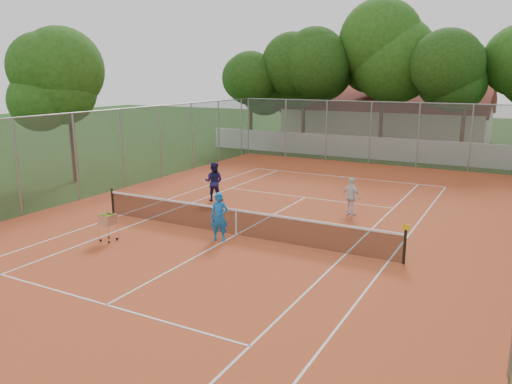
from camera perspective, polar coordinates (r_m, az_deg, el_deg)
The scene contains 12 objects.
ground at distance 18.06m, azimuth -2.27°, elevation -4.98°, with size 120.00×120.00×0.00m, color #16370F.
court_pad at distance 18.06m, azimuth -2.27°, elevation -4.95°, with size 18.00×34.00×0.02m, color #B64923.
court_lines at distance 18.06m, azimuth -2.27°, elevation -4.91°, with size 10.98×23.78×0.01m, color white.
tennis_net at distance 17.91m, azimuth -2.28°, elevation -3.43°, with size 11.88×0.10×0.98m, color black.
perimeter_fence at distance 17.54m, azimuth -2.33°, elevation 1.24°, with size 18.00×34.00×4.00m, color slate.
boundary_wall at distance 35.21m, azimuth 13.70°, elevation 4.87°, with size 26.00×0.30×1.50m, color silver.
clubhouse at distance 45.19m, azimuth 14.64°, elevation 8.44°, with size 16.40×9.00×4.40m, color beige.
tropical_trees at distance 37.79m, azimuth 15.26°, elevation 11.80°, with size 29.00×19.00×10.00m, color #15340D.
player_near at distance 17.24m, azimuth -4.23°, elevation -2.86°, with size 0.62×0.41×1.71m, color blue.
player_far_left at distance 22.77m, azimuth -4.83°, elevation 1.19°, with size 0.86×0.67×1.78m, color #1C1A4F.
player_far_right at distance 20.75m, azimuth 10.85°, elevation -0.50°, with size 0.92×0.38×1.56m, color white.
ball_hopper at distance 17.96m, azimuth -16.56°, elevation -3.82°, with size 0.51×0.51×1.05m, color silver.
Camera 1 is at (8.77, -14.75, 5.64)m, focal length 35.00 mm.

